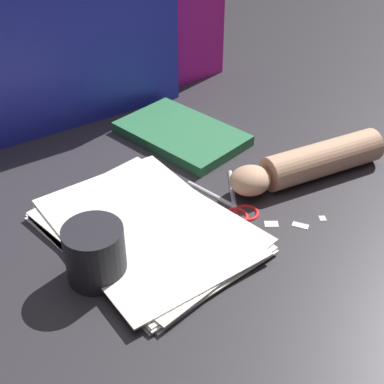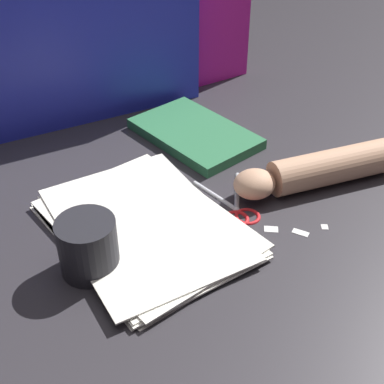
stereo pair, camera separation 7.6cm
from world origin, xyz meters
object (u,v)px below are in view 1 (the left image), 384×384
Objects in this scene: book_closed at (181,134)px; hand_forearm at (309,163)px; mug at (95,253)px; scissors at (234,204)px; paper_stack at (147,229)px.

hand_forearm reaches higher than book_closed.
mug is (-0.37, -0.24, 0.04)m from book_closed.
hand_forearm is (0.17, -0.03, 0.03)m from scissors.
mug reaches higher than scissors.
scissors is 0.18m from hand_forearm.
paper_stack is 4.07× the size of mug.
mug is at bearing 177.70° from scissors.
mug reaches higher than hand_forearm.
scissors is (0.17, -0.04, -0.00)m from paper_stack.
mug reaches higher than paper_stack.
mug is at bearing -147.11° from book_closed.
book_closed is at bearing 39.63° from paper_stack.
book_closed is at bearing 108.13° from hand_forearm.
book_closed is 0.44m from mug.
paper_stack is at bearing -140.37° from book_closed.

